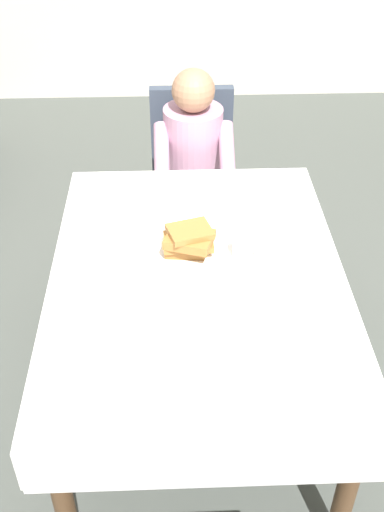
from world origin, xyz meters
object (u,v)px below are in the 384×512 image
(dining_table_main, at_px, (197,289))
(breakfast_stack, at_px, (188,240))
(chair_diner, at_px, (192,165))
(plate_breakfast, at_px, (186,255))
(spoon_near_edge, at_px, (192,308))
(diner_person, at_px, (193,156))
(knife_right_of_plate, at_px, (236,258))
(fork_left_of_plate, at_px, (137,261))
(cup_coffee, at_px, (243,248))

(dining_table_main, height_order, breakfast_stack, breakfast_stack)
(breakfast_stack, bearing_deg, chair_diner, 87.02)
(plate_breakfast, distance_m, spoon_near_edge, 0.29)
(diner_person, bearing_deg, knife_right_of_plate, 97.58)
(dining_table_main, height_order, chair_diner, chair_diner)
(breakfast_stack, relative_size, spoon_near_edge, 1.37)
(dining_table_main, distance_m, fork_left_of_plate, 0.26)
(diner_person, bearing_deg, plate_breakfast, 86.04)
(diner_person, distance_m, knife_right_of_plate, 0.96)
(plate_breakfast, xyz_separation_m, cup_coffee, (0.22, -0.01, 0.03))
(diner_person, bearing_deg, breakfast_stack, 86.52)
(dining_table_main, relative_size, fork_left_of_plate, 8.47)
(fork_left_of_plate, xyz_separation_m, spoon_near_edge, (0.20, -0.27, 0.00))
(plate_breakfast, relative_size, fork_left_of_plate, 1.56)
(chair_diner, height_order, cup_coffee, chair_diner)
(diner_person, xyz_separation_m, fork_left_of_plate, (-0.25, -0.95, 0.07))
(fork_left_of_plate, bearing_deg, chair_diner, -8.33)
(diner_person, bearing_deg, cup_coffee, 99.23)
(breakfast_stack, bearing_deg, dining_table_main, -70.69)
(cup_coffee, bearing_deg, diner_person, 99.23)
(breakfast_stack, distance_m, cup_coffee, 0.21)
(cup_coffee, bearing_deg, spoon_near_edge, -125.43)
(dining_table_main, height_order, plate_breakfast, plate_breakfast)
(chair_diner, xyz_separation_m, diner_person, (-0.00, -0.16, 0.14))
(fork_left_of_plate, bearing_deg, diner_person, -10.37)
(breakfast_stack, xyz_separation_m, spoon_near_edge, (0.00, -0.30, -0.07))
(fork_left_of_plate, xyz_separation_m, knife_right_of_plate, (0.38, 0.00, 0.00))
(chair_diner, relative_size, fork_left_of_plate, 5.17)
(breakfast_stack, xyz_separation_m, fork_left_of_plate, (-0.20, -0.02, -0.07))
(chair_diner, height_order, plate_breakfast, chair_diner)
(diner_person, distance_m, breakfast_stack, 0.94)
(diner_person, distance_m, plate_breakfast, 0.93)
(dining_table_main, bearing_deg, breakfast_stack, 109.31)
(fork_left_of_plate, bearing_deg, plate_breakfast, -79.34)
(dining_table_main, xyz_separation_m, plate_breakfast, (-0.04, 0.09, 0.10))
(cup_coffee, xyz_separation_m, fork_left_of_plate, (-0.41, -0.01, -0.04))
(breakfast_stack, distance_m, fork_left_of_plate, 0.21)
(breakfast_stack, bearing_deg, fork_left_of_plate, -173.77)
(knife_right_of_plate, xyz_separation_m, spoon_near_edge, (-0.18, -0.27, 0.00))
(spoon_near_edge, bearing_deg, fork_left_of_plate, 114.64)
(breakfast_stack, distance_m, spoon_near_edge, 0.31)
(dining_table_main, distance_m, spoon_near_edge, 0.23)
(cup_coffee, xyz_separation_m, knife_right_of_plate, (-0.03, -0.01, -0.04))
(fork_left_of_plate, bearing_deg, dining_table_main, -101.68)
(fork_left_of_plate, bearing_deg, cup_coffee, -83.60)
(spoon_near_edge, bearing_deg, knife_right_of_plate, 45.30)
(diner_person, xyz_separation_m, spoon_near_edge, (-0.05, -1.22, 0.07))
(dining_table_main, relative_size, chair_diner, 1.64)
(chair_diner, relative_size, diner_person, 0.83)
(dining_table_main, bearing_deg, knife_right_of_plate, 23.93)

